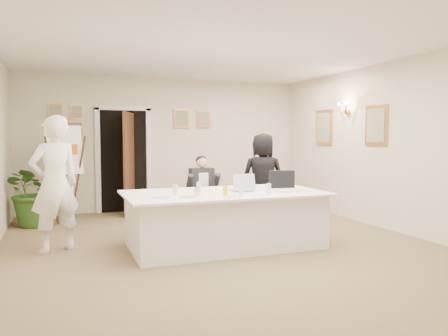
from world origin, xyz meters
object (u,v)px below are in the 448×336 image
seated_man (202,193)px  steel_jug (198,191)px  conference_table (225,219)px  flip_chart (64,179)px  standing_man (55,184)px  oj_glass (225,191)px  potted_palm (37,189)px  paper_stack (286,191)px  standing_woman (263,178)px  laptop_bag (282,179)px  laptop (241,181)px

seated_man → steel_jug: size_ratio=11.45×
conference_table → flip_chart: size_ratio=1.58×
standing_man → oj_glass: 2.29m
potted_palm → paper_stack: 4.41m
standing_woman → laptop_bag: (-0.29, -1.27, 0.10)m
standing_man → steel_jug: 1.92m
potted_palm → steel_jug: bearing=-52.2°
flip_chart → laptop: 3.39m
steel_jug → standing_woman: bearing=43.4°
standing_woman → steel_jug: bearing=60.2°
standing_man → seated_man: bearing=170.1°
oj_glass → steel_jug: 0.38m
flip_chart → seated_man: bearing=-31.0°
seated_man → oj_glass: size_ratio=9.69×
standing_woman → potted_palm: standing_woman is taller
standing_woman → paper_stack: standing_woman is taller
potted_palm → paper_stack: (3.37, -2.83, 0.15)m
laptop → oj_glass: (-0.40, -0.43, -0.07)m
seated_man → flip_chart: size_ratio=0.71×
potted_palm → laptop: bearing=-41.4°
laptop → standing_woman: bearing=63.5°
flip_chart → potted_palm: 0.49m
oj_glass → potted_palm: bearing=129.8°
laptop → steel_jug: laptop is taller
standing_man → steel_jug: size_ratio=16.70×
seated_man → laptop_bag: (0.96, -0.96, 0.28)m
laptop → paper_stack: 0.65m
laptop_bag → standing_man: bearing=-176.4°
flip_chart → laptop_bag: size_ratio=4.66×
oj_glass → steel_jug: oj_glass is taller
potted_palm → oj_glass: size_ratio=9.78×
flip_chart → conference_table: bearing=-48.9°
flip_chart → paper_stack: size_ratio=5.81×
laptop_bag → paper_stack: bearing=-101.8°
seated_man → standing_woman: size_ratio=0.78×
seated_man → paper_stack: seated_man is taller
paper_stack → standing_woman: bearing=74.7°
flip_chart → standing_man: 1.92m
standing_man → laptop: 2.55m
paper_stack → flip_chart: bearing=136.8°
conference_table → standing_man: (-2.24, 0.52, 0.53)m
seated_man → laptop: seated_man is taller
seated_man → flip_chart: 2.52m
conference_table → potted_palm: size_ratio=2.20×
oj_glass → paper_stack: bearing=5.5°
laptop → paper_stack: bearing=-22.5°
laptop_bag → potted_palm: bearing=156.4°
conference_table → laptop: 0.58m
flip_chart → standing_woman: (3.41, -0.98, -0.01)m
standing_woman → paper_stack: bearing=91.5°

